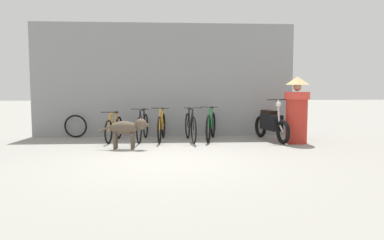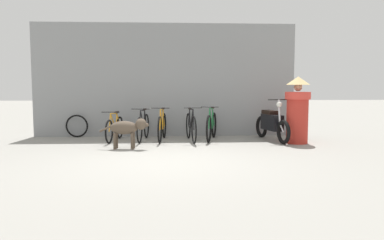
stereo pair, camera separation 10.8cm
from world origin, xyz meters
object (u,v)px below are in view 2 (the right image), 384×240
(bicycle_3, at_px, (191,127))
(stray_dog, at_px, (128,128))
(bicycle_2, at_px, (162,127))
(bicycle_1, at_px, (143,127))
(bicycle_4, at_px, (211,126))
(motorcycle, at_px, (272,124))
(person_in_robes, at_px, (297,109))
(bicycle_0, at_px, (115,128))
(spare_tire_left, at_px, (77,126))

(bicycle_3, distance_m, stray_dog, 1.88)
(bicycle_2, bearing_deg, bicycle_1, -90.51)
(bicycle_4, bearing_deg, bicycle_3, -57.93)
(motorcycle, relative_size, person_in_robes, 1.11)
(bicycle_3, height_order, person_in_robes, person_in_robes)
(bicycle_3, xyz_separation_m, person_in_robes, (2.64, -0.51, 0.48))
(bicycle_4, bearing_deg, stray_dog, -43.26)
(bicycle_0, xyz_separation_m, motorcycle, (4.11, -0.19, 0.12))
(bicycle_4, relative_size, stray_dog, 1.42)
(bicycle_0, relative_size, spare_tire_left, 2.46)
(bicycle_0, bearing_deg, motorcycle, 95.25)
(bicycle_2, height_order, stray_dog, bicycle_2)
(bicycle_1, relative_size, motorcycle, 0.91)
(bicycle_3, distance_m, motorcycle, 2.12)
(bicycle_4, height_order, motorcycle, motorcycle)
(bicycle_3, bearing_deg, person_in_robes, 73.49)
(bicycle_1, height_order, person_in_robes, person_in_robes)
(stray_dog, distance_m, person_in_robes, 4.20)
(bicycle_3, xyz_separation_m, motorcycle, (2.12, -0.05, 0.07))
(bicycle_3, relative_size, person_in_robes, 1.01)
(person_in_robes, bearing_deg, bicycle_0, 7.76)
(bicycle_0, bearing_deg, bicycle_1, 99.95)
(bicycle_0, height_order, motorcycle, motorcycle)
(bicycle_2, relative_size, person_in_robes, 1.02)
(bicycle_1, bearing_deg, bicycle_2, 90.43)
(person_in_robes, bearing_deg, motorcycle, -26.23)
(bicycle_2, xyz_separation_m, person_in_robes, (3.39, -0.63, 0.49))
(bicycle_2, bearing_deg, stray_dog, -25.93)
(bicycle_2, height_order, bicycle_3, bicycle_3)
(bicycle_4, xyz_separation_m, motorcycle, (1.57, -0.23, 0.07))
(bicycle_0, distance_m, bicycle_3, 1.99)
(stray_dog, bearing_deg, person_in_robes, 14.02)
(bicycle_1, distance_m, motorcycle, 3.38)
(bicycle_2, bearing_deg, bicycle_0, -85.97)
(stray_dog, height_order, spare_tire_left, stray_dog)
(bicycle_0, relative_size, bicycle_2, 0.92)
(bicycle_0, xyz_separation_m, spare_tire_left, (-1.15, 0.73, -0.01))
(bicycle_0, distance_m, bicycle_1, 0.74)
(bicycle_4, bearing_deg, motorcycle, 96.15)
(motorcycle, bearing_deg, stray_dog, -84.85)
(bicycle_0, distance_m, bicycle_2, 1.24)
(motorcycle, xyz_separation_m, stray_dog, (-3.63, -1.08, 0.04))
(stray_dog, bearing_deg, bicycle_0, 116.35)
(bicycle_1, height_order, spare_tire_left, bicycle_1)
(bicycle_3, bearing_deg, bicycle_1, -103.34)
(bicycle_0, relative_size, bicycle_4, 0.97)
(bicycle_3, distance_m, person_in_robes, 2.73)
(bicycle_3, height_order, spare_tire_left, bicycle_3)
(bicycle_3, xyz_separation_m, spare_tire_left, (-3.14, 0.87, -0.06))
(bicycle_1, distance_m, bicycle_2, 0.50)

